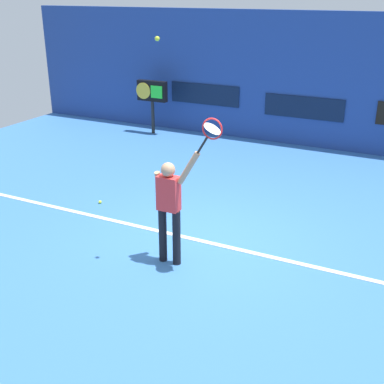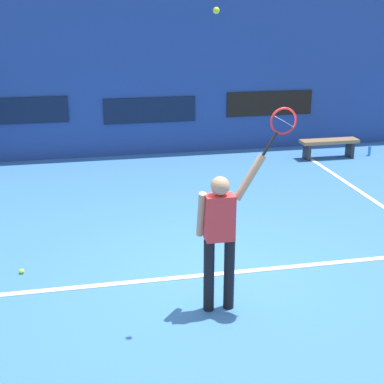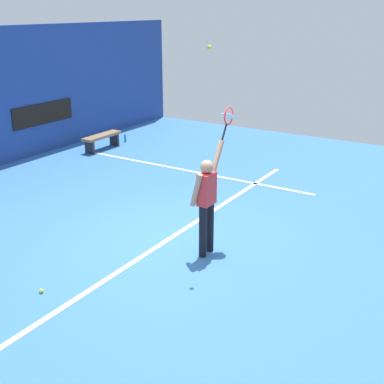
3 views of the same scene
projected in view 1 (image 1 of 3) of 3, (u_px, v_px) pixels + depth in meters
The scene contains 10 objects.
ground_plane at pixel (201, 241), 8.78m from camera, with size 18.00×18.00×0.00m, color #3870B2.
back_wall at pixel (307, 81), 13.56m from camera, with size 18.00×0.20×3.59m, color navy.
sponsor_banner_center at pixel (304, 107), 13.73m from camera, with size 2.20×0.03×0.60m, color #0C1933.
sponsor_banner_portside at pixel (205, 94), 14.93m from camera, with size 2.20×0.03×0.60m, color #0C1933.
court_baseline at pixel (201, 241), 8.77m from camera, with size 10.00×0.10×0.01m, color white.
tennis_player at pixel (169, 204), 7.75m from camera, with size 0.78×0.31×1.93m.
tennis_racket at pixel (211, 131), 6.99m from camera, with size 0.45×0.27×0.61m.
tennis_ball at pixel (157, 39), 6.80m from camera, with size 0.07×0.07×0.07m, color #CCE033.
scoreboard_clock at pixel (152, 93), 14.91m from camera, with size 0.96×0.20×1.59m.
spare_ball at pixel (100, 202), 10.31m from camera, with size 0.07×0.07×0.07m, color #CCE033.
Camera 1 is at (3.34, -7.06, 4.10)m, focal length 46.99 mm.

